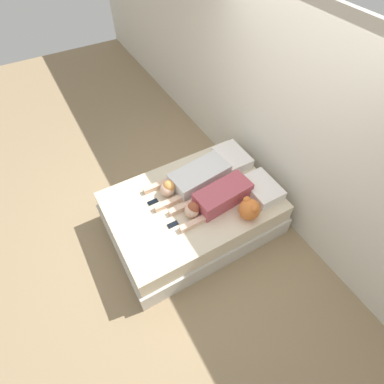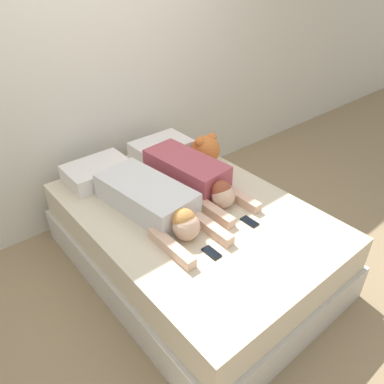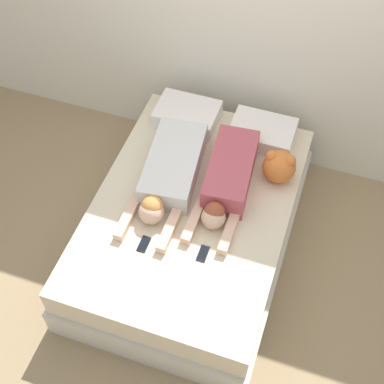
{
  "view_description": "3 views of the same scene",
  "coord_description": "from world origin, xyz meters",
  "views": [
    {
      "loc": [
        1.97,
        -1.13,
        3.44
      ],
      "look_at": [
        0.0,
        0.0,
        0.7
      ],
      "focal_mm": 28.0,
      "sensor_mm": 36.0,
      "label": 1
    },
    {
      "loc": [
        -1.41,
        -1.68,
        2.17
      ],
      "look_at": [
        0.0,
        0.0,
        0.7
      ],
      "focal_mm": 35.0,
      "sensor_mm": 36.0,
      "label": 2
    },
    {
      "loc": [
        0.75,
        -2.18,
        3.72
      ],
      "look_at": [
        0.0,
        0.0,
        0.7
      ],
      "focal_mm": 50.0,
      "sensor_mm": 36.0,
      "label": 3
    }
  ],
  "objects": [
    {
      "name": "ground_plane",
      "position": [
        0.0,
        0.0,
        0.0
      ],
      "size": [
        12.0,
        12.0,
        0.0
      ],
      "primitive_type": "plane",
      "color": "#9E8460"
    },
    {
      "name": "bed",
      "position": [
        0.0,
        0.0,
        0.27
      ],
      "size": [
        1.47,
        2.09,
        0.55
      ],
      "color": "beige",
      "rests_on": "ground_plane"
    },
    {
      "name": "wall_back",
      "position": [
        0.0,
        1.2,
        1.3
      ],
      "size": [
        12.0,
        0.06,
        2.6
      ],
      "color": "silver",
      "rests_on": "ground_plane"
    },
    {
      "name": "cell_phone_left",
      "position": [
        -0.2,
        -0.43,
        0.56
      ],
      "size": [
        0.06,
        0.13,
        0.01
      ],
      "color": "black",
      "rests_on": "bed"
    },
    {
      "name": "person_left",
      "position": [
        -0.23,
        0.15,
        0.65
      ],
      "size": [
        0.46,
        1.11,
        0.21
      ],
      "color": "silver",
      "rests_on": "bed"
    },
    {
      "name": "pillow_head_left",
      "position": [
        -0.32,
        0.81,
        0.62
      ],
      "size": [
        0.5,
        0.36,
        0.14
      ],
      "color": "white",
      "rests_on": "bed"
    },
    {
      "name": "plush_toy",
      "position": [
        0.53,
        0.45,
        0.69
      ],
      "size": [
        0.25,
        0.25,
        0.26
      ],
      "color": "orange",
      "rests_on": "bed"
    },
    {
      "name": "pillow_head_right",
      "position": [
        0.32,
        0.81,
        0.62
      ],
      "size": [
        0.5,
        0.36,
        0.14
      ],
      "color": "white",
      "rests_on": "bed"
    },
    {
      "name": "cell_phone_right",
      "position": [
        0.21,
        -0.37,
        0.56
      ],
      "size": [
        0.06,
        0.13,
        0.01
      ],
      "color": "black",
      "rests_on": "bed"
    },
    {
      "name": "person_right",
      "position": [
        0.2,
        0.22,
        0.66
      ],
      "size": [
        0.37,
        1.01,
        0.22
      ],
      "color": "#B24C59",
      "rests_on": "bed"
    }
  ]
}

